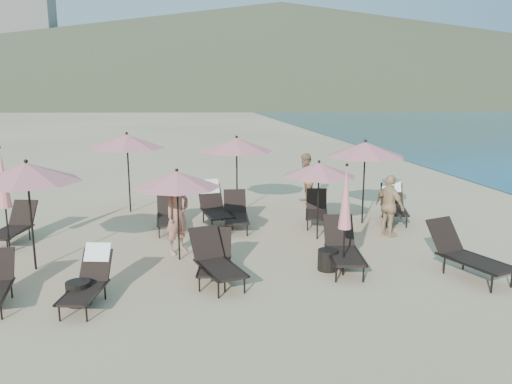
{
  "coord_description": "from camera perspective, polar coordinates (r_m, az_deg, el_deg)",
  "views": [
    {
      "loc": [
        -1.93,
        -9.42,
        3.81
      ],
      "look_at": [
        0.03,
        3.5,
        1.1
      ],
      "focal_mm": 35.0,
      "sensor_mm": 36.0,
      "label": 1
    }
  ],
  "objects": [
    {
      "name": "ground",
      "position": [
        10.34,
        2.8,
        -9.91
      ],
      "size": [
        800.0,
        800.0,
        0.0
      ],
      "primitive_type": "plane",
      "color": "#D6BA8C",
      "rests_on": "ground"
    },
    {
      "name": "volcanic_headland",
      "position": [
        321.34,
        4.78,
        15.71
      ],
      "size": [
        690.0,
        690.0,
        55.0
      ],
      "color": "brown",
      "rests_on": "ground"
    },
    {
      "name": "lounger_1",
      "position": [
        9.61,
        -18.56,
        -9.37
      ],
      "size": [
        0.83,
        1.59,
        0.95
      ],
      "rotation": [
        0.0,
        0.0,
        -0.19
      ],
      "color": "black",
      "rests_on": "ground"
    },
    {
      "name": "lounger_2",
      "position": [
        10.29,
        -4.66,
        -7.57
      ],
      "size": [
        0.84,
        1.63,
        0.89
      ],
      "rotation": [
        0.0,
        0.0,
        -0.17
      ],
      "color": "black",
      "rests_on": "ground"
    },
    {
      "name": "lounger_3",
      "position": [
        10.08,
        -4.62,
        -7.76
      ],
      "size": [
        1.12,
        1.8,
        0.97
      ],
      "rotation": [
        0.0,
        0.0,
        0.3
      ],
      "color": "black",
      "rests_on": "ground"
    },
    {
      "name": "lounger_4",
      "position": [
        10.95,
        9.9,
        -6.22
      ],
      "size": [
        0.9,
        1.83,
        1.01
      ],
      "rotation": [
        0.0,
        0.0,
        -0.14
      ],
      "color": "black",
      "rests_on": "ground"
    },
    {
      "name": "lounger_5",
      "position": [
        11.21,
        22.89,
        -6.42
      ],
      "size": [
        1.26,
        1.97,
        1.06
      ],
      "rotation": [
        0.0,
        0.0,
        0.33
      ],
      "color": "black",
      "rests_on": "ground"
    },
    {
      "name": "lounger_6",
      "position": [
        13.89,
        -25.99,
        -3.5
      ],
      "size": [
        0.96,
        1.77,
        0.96
      ],
      "rotation": [
        0.0,
        0.0,
        -0.2
      ],
      "color": "black",
      "rests_on": "ground"
    },
    {
      "name": "lounger_7",
      "position": [
        13.88,
        -9.99,
        -2.56
      ],
      "size": [
        0.66,
        1.62,
        0.92
      ],
      "rotation": [
        0.0,
        0.0,
        0.03
      ],
      "color": "black",
      "rests_on": "ground"
    },
    {
      "name": "lounger_8",
      "position": [
        14.37,
        -4.82,
        -1.42
      ],
      "size": [
        0.96,
        1.95,
        1.16
      ],
      "rotation": [
        0.0,
        0.0,
        0.16
      ],
      "color": "black",
      "rests_on": "ground"
    },
    {
      "name": "lounger_9",
      "position": [
        13.82,
        -2.33,
        -2.35
      ],
      "size": [
        0.75,
        1.72,
        0.97
      ],
      "rotation": [
        0.0,
        0.0,
        -0.07
      ],
      "color": "black",
      "rests_on": "ground"
    },
    {
      "name": "lounger_10",
      "position": [
        14.37,
        6.93,
        -1.99
      ],
      "size": [
        0.98,
        1.68,
        0.91
      ],
      "rotation": [
        0.0,
        0.0,
        -0.25
      ],
      "color": "black",
      "rests_on": "ground"
    },
    {
      "name": "lounger_11",
      "position": [
        15.27,
        15.41,
        -1.12
      ],
      "size": [
        1.12,
        1.88,
        1.11
      ],
      "rotation": [
        0.0,
        0.0,
        -0.29
      ],
      "color": "black",
      "rests_on": "ground"
    },
    {
      "name": "umbrella_open_0",
      "position": [
        11.36,
        -24.72,
        2.04
      ],
      "size": [
        2.22,
        2.22,
        2.39
      ],
      "color": "black",
      "rests_on": "ground"
    },
    {
      "name": "umbrella_open_1",
      "position": [
        11.1,
        -9.02,
        1.44
      ],
      "size": [
        1.95,
        1.95,
        2.1
      ],
      "color": "black",
      "rests_on": "ground"
    },
    {
      "name": "umbrella_open_2",
      "position": [
        12.63,
        7.2,
        2.56
      ],
      "size": [
        1.91,
        1.91,
        2.06
      ],
      "color": "black",
      "rests_on": "ground"
    },
    {
      "name": "umbrella_open_3",
      "position": [
        15.9,
        -14.53,
        5.62
      ],
      "size": [
        2.34,
        2.34,
        2.52
      ],
      "color": "black",
      "rests_on": "ground"
    },
    {
      "name": "umbrella_open_4",
      "position": [
        15.21,
        -2.23,
        5.42
      ],
      "size": [
        2.26,
        2.26,
        2.43
      ],
      "color": "black",
      "rests_on": "ground"
    },
    {
      "name": "umbrella_open_5",
      "position": [
        14.37,
        12.37,
        4.78
      ],
      "size": [
        2.25,
        2.25,
        2.42
      ],
      "color": "black",
      "rests_on": "ground"
    },
    {
      "name": "umbrella_closed_0",
      "position": [
        10.21,
        10.21,
        -0.73
      ],
      "size": [
        0.28,
        0.28,
        2.36
      ],
      "color": "black",
      "rests_on": "ground"
    },
    {
      "name": "umbrella_closed_1",
      "position": [
        12.92,
        -26.98,
        1.32
      ],
      "size": [
        0.3,
        0.3,
        2.53
      ],
      "color": "black",
      "rests_on": "ground"
    },
    {
      "name": "side_table_0",
      "position": [
        9.69,
        -19.63,
        -10.81
      ],
      "size": [
        0.44,
        0.44,
        0.42
      ],
      "primitive_type": "cylinder",
      "color": "black",
      "rests_on": "ground"
    },
    {
      "name": "side_table_1",
      "position": [
        10.86,
        8.2,
        -7.69
      ],
      "size": [
        0.44,
        0.44,
        0.45
      ],
      "primitive_type": "cylinder",
      "color": "black",
      "rests_on": "ground"
    },
    {
      "name": "beachgoer_a",
      "position": [
        11.8,
        -9.0,
        -2.49
      ],
      "size": [
        0.8,
        0.81,
        1.89
      ],
      "primitive_type": "imported",
      "rotation": [
        0.0,
        0.0,
        0.79
      ],
      "color": "#A36B59",
      "rests_on": "ground"
    },
    {
      "name": "beachgoer_b",
      "position": [
        16.84,
        5.66,
        1.54
      ],
      "size": [
        0.66,
        0.84,
        1.7
      ],
      "primitive_type": "imported",
      "rotation": [
        0.0,
        0.0,
        -1.55
      ],
      "color": "#9F7552",
      "rests_on": "ground"
    },
    {
      "name": "beachgoer_c",
      "position": [
        13.43,
        15.02,
        -1.57
      ],
      "size": [
        0.73,
        1.04,
        1.64
      ],
      "primitive_type": "imported",
      "rotation": [
        0.0,
        0.0,
        1.96
      ],
      "color": "tan",
      "rests_on": "ground"
    }
  ]
}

